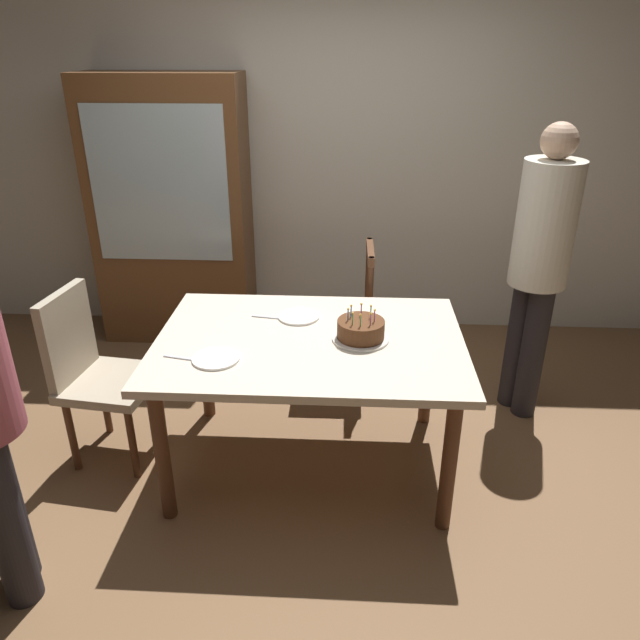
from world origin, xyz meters
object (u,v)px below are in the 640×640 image
object	(u,v)px
plate_near_celebrant	(216,358)
chair_spindle_back	(341,320)
dining_table	(310,354)
chair_upholstered	(93,368)
birthday_cake	(361,331)
plate_far_side	(299,316)
person_guest	(540,259)
china_cabinet	(172,213)

from	to	relation	value
plate_near_celebrant	chair_spindle_back	bearing A→B (deg)	62.99
dining_table	chair_upholstered	xyz separation A→B (m)	(-1.14, 0.04, -0.14)
birthday_cake	chair_upholstered	xyz separation A→B (m)	(-1.39, 0.04, -0.27)
plate_far_side	chair_spindle_back	bearing A→B (deg)	70.58
chair_spindle_back	person_guest	distance (m)	1.25
chair_upholstered	person_guest	xyz separation A→B (m)	(2.39, 0.57, 0.45)
dining_table	plate_far_side	size ratio (longest dim) A/B	6.85
birthday_cake	china_cabinet	world-z (taller)	china_cabinet
chair_spindle_back	dining_table	bearing A→B (deg)	-99.37
birthday_cake	dining_table	bearing A→B (deg)	179.85
dining_table	china_cabinet	distance (m)	1.93
dining_table	plate_far_side	bearing A→B (deg)	107.54
china_cabinet	birthday_cake	bearing A→B (deg)	-48.98
dining_table	person_guest	size ratio (longest dim) A/B	0.88
birthday_cake	plate_near_celebrant	distance (m)	0.71
chair_upholstered	dining_table	bearing A→B (deg)	-1.99
birthday_cake	chair_upholstered	size ratio (longest dim) A/B	0.29
plate_near_celebrant	chair_upholstered	bearing A→B (deg)	159.07
chair_spindle_back	chair_upholstered	bearing A→B (deg)	-147.71
birthday_cake	china_cabinet	bearing A→B (deg)	131.02
plate_near_celebrant	person_guest	xyz separation A→B (m)	(1.66, 0.85, 0.22)
plate_near_celebrant	person_guest	size ratio (longest dim) A/B	0.13
plate_near_celebrant	dining_table	bearing A→B (deg)	29.91
chair_spindle_back	china_cabinet	distance (m)	1.52
plate_near_celebrant	plate_far_side	world-z (taller)	same
plate_near_celebrant	chair_spindle_back	world-z (taller)	chair_spindle_back
dining_table	birthday_cake	distance (m)	0.28
dining_table	plate_near_celebrant	bearing A→B (deg)	-150.09
dining_table	china_cabinet	bearing A→B (deg)	125.40
plate_far_side	chair_upholstered	distance (m)	1.11
plate_far_side	china_cabinet	bearing A→B (deg)	128.03
chair_upholstered	china_cabinet	size ratio (longest dim) A/B	0.50
chair_upholstered	china_cabinet	bearing A→B (deg)	88.66
plate_near_celebrant	birthday_cake	bearing A→B (deg)	19.74
chair_upholstered	china_cabinet	world-z (taller)	china_cabinet
person_guest	china_cabinet	distance (m)	2.54
person_guest	plate_near_celebrant	bearing A→B (deg)	-152.92
plate_far_side	chair_spindle_back	size ratio (longest dim) A/B	0.23
plate_far_side	chair_upholstered	xyz separation A→B (m)	(-1.07, -0.20, -0.23)
chair_upholstered	china_cabinet	xyz separation A→B (m)	(0.04, 1.52, 0.42)
dining_table	birthday_cake	size ratio (longest dim) A/B	5.39
plate_far_side	china_cabinet	xyz separation A→B (m)	(-1.03, 1.32, 0.19)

